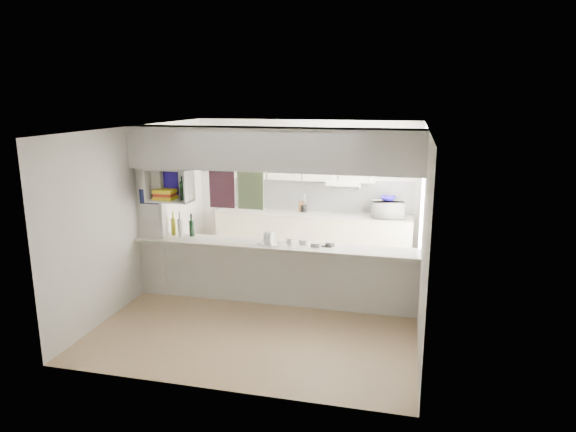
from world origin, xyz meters
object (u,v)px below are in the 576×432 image
(microwave, at_px, (388,209))
(dish_rack, at_px, (271,239))
(wine_bottles, at_px, (177,227))
(bowl, at_px, (388,199))

(microwave, relative_size, dish_rack, 1.38)
(microwave, distance_m, wine_bottles, 3.69)
(microwave, distance_m, bowl, 0.19)
(microwave, bearing_deg, dish_rack, 42.90)
(dish_rack, bearing_deg, wine_bottles, -173.34)
(bowl, bearing_deg, dish_rack, -126.65)
(bowl, relative_size, wine_bottles, 0.53)
(bowl, relative_size, dish_rack, 0.70)
(microwave, bearing_deg, bowl, -93.64)
(dish_rack, xyz_separation_m, wine_bottles, (-1.52, 0.08, 0.06))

